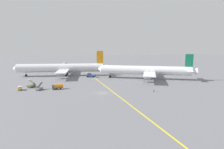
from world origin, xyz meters
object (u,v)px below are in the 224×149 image
Objects in this scene: pushback_tug at (91,75)px; gse_baggage_cart_near_cluster at (20,88)px; gse_fuel_bowser_stubby at (57,86)px; gse_belt_loader_portside at (39,88)px; airliner_being_pushed at (146,70)px; airliner_at_gate_left at (61,68)px; jet_bridge at (63,66)px; gse_stair_truck_yellow at (31,85)px; ground_crew_wing_walker_right at (154,90)px.

gse_baggage_cart_near_cluster is (-35.23, -28.45, -0.32)m from pushback_tug.
gse_belt_loader_portside is (-7.99, 0.28, -0.51)m from gse_fuel_bowser_stubby.
airliner_at_gate_left is at bearing 155.29° from airliner_being_pushed.
airliner_at_gate_left reaches higher than gse_baggage_cart_near_cluster.
pushback_tug is (-31.67, 13.37, -3.92)m from airliner_being_pushed.
jet_bridge reaches higher than gse_fuel_bowser_stubby.
airliner_being_pushed is 11.29× the size of gse_stair_truck_yellow.
airliner_at_gate_left is 1.10× the size of airliner_being_pushed.
airliner_at_gate_left reaches higher than gse_stair_truck_yellow.
airliner_at_gate_left is at bearing 152.27° from pushback_tug.
jet_bridge reaches higher than gse_stair_truck_yellow.
gse_fuel_bowser_stubby is 1.03× the size of gse_stair_truck_yellow.
airliner_being_pushed reaches higher than gse_belt_loader_portside.
gse_baggage_cart_near_cluster reaches higher than ground_crew_wing_walker_right.
jet_bridge reaches higher than pushback_tug.
jet_bridge is (12.96, 58.93, 3.02)m from gse_stair_truck_yellow.
pushback_tug is at bearing 116.56° from ground_crew_wing_walker_right.
ground_crew_wing_walker_right is at bearing -16.89° from gse_belt_loader_portside.
pushback_tug reaches higher than ground_crew_wing_walker_right.
gse_belt_loader_portside is 51.36m from ground_crew_wing_walker_right.
gse_fuel_bowser_stubby is at bearing -29.17° from gse_stair_truck_yellow.
gse_stair_truck_yellow is 60.42m from jet_bridge.
ground_crew_wing_walker_right is at bearing -63.19° from jet_bridge.
airliner_at_gate_left is 38.60× the size of ground_crew_wing_walker_right.
pushback_tug is at bearing 58.19° from gse_fuel_bowser_stubby.
ground_crew_wing_walker_right is (40.77, -54.50, -4.34)m from airliner_at_gate_left.
pushback_tug is at bearing 157.11° from airliner_being_pushed.
gse_stair_truck_yellow is 0.23× the size of jet_bridge.
gse_baggage_cart_near_cluster is 1.88× the size of ground_crew_wing_walker_right.
airliner_at_gate_left is 55.07m from airliner_being_pushed.
gse_fuel_bowser_stubby is (-18.74, -30.21, 0.15)m from pushback_tug.
gse_baggage_cart_near_cluster is at bearing -104.78° from jet_bridge.
gse_fuel_bowser_stubby is at bearing -6.07° from gse_baggage_cart_near_cluster.
jet_bridge is (-49.96, 49.09, -1.06)m from airliner_being_pushed.
airliner_at_gate_left is 68.20m from ground_crew_wing_walker_right.
airliner_being_pushed is at bearing 15.83° from gse_belt_loader_portside.
gse_belt_loader_portside is at bearing -55.97° from gse_stair_truck_yellow.
gse_stair_truck_yellow is 1.66× the size of gse_baggage_cart_near_cluster.
jet_bridge is (-40.71, 80.57, 3.22)m from ground_crew_wing_walker_right.
jet_bridge is (0.44, 65.92, 2.71)m from gse_fuel_bowser_stubby.
gse_baggage_cart_near_cluster is at bearing -113.89° from airliner_at_gate_left.
gse_belt_loader_portside is at bearing 178.02° from gse_fuel_bowser_stubby.
airliner_being_pushed is at bearing 12.70° from gse_baggage_cart_near_cluster.
gse_stair_truck_yellow is 57.87m from ground_crew_wing_walker_right.
airliner_at_gate_left is at bearing 89.45° from gse_fuel_bowser_stubby.
ground_crew_wing_walker_right is at bearing -106.38° from airliner_being_pushed.
airliner_being_pushed is at bearing -24.71° from airliner_at_gate_left.
gse_stair_truck_yellow is at bearing -171.11° from airliner_being_pushed.
airliner_at_gate_left is 26.09m from jet_bridge.
pushback_tug is at bearing -62.88° from jet_bridge.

